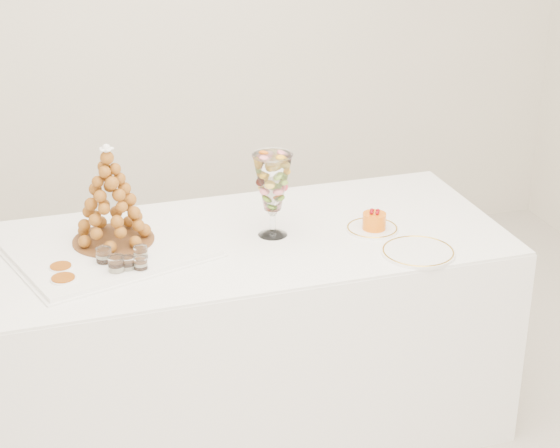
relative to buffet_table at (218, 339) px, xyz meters
name	(u,v)px	position (x,y,z in m)	size (l,w,h in m)	color
buffet_table	(218,339)	(0.00, 0.00, 0.00)	(2.19, 0.91, 0.83)	white
lace_tray	(112,251)	(-0.38, 0.01, 0.42)	(0.65, 0.49, 0.02)	white
macaron_vase	(273,183)	(0.22, 0.01, 0.62)	(0.14, 0.14, 0.32)	white
cake_plate	(372,229)	(0.60, -0.06, 0.42)	(0.20, 0.20, 0.01)	white
spare_plate	(418,252)	(0.68, -0.30, 0.42)	(0.27, 0.27, 0.01)	white
verrine_a	(104,258)	(-0.41, -0.09, 0.45)	(0.06, 0.06, 0.07)	white
verrine_b	(128,266)	(-0.34, -0.17, 0.45)	(0.05, 0.05, 0.07)	white
verrine_c	(141,255)	(-0.29, -0.10, 0.45)	(0.05, 0.05, 0.07)	white
verrine_d	(116,266)	(-0.38, -0.17, 0.45)	(0.06, 0.06, 0.08)	white
verrine_e	(141,266)	(-0.30, -0.18, 0.44)	(0.05, 0.05, 0.06)	white
ramekin_back	(61,270)	(-0.56, -0.09, 0.43)	(0.08, 0.08, 0.03)	white
ramekin_front	(64,282)	(-0.56, -0.19, 0.43)	(0.09, 0.09, 0.03)	white
croquembouche	(110,195)	(-0.36, 0.07, 0.61)	(0.30, 0.30, 0.37)	brown
mousse_cake	(374,221)	(0.60, -0.07, 0.45)	(0.09, 0.09, 0.08)	orange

